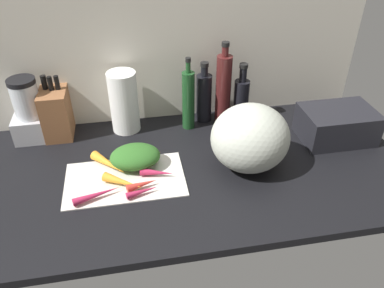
{
  "coord_description": "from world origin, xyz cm",
  "views": [
    {
      "loc": [
        -13.75,
        -108.72,
        86.2
      ],
      "look_at": [
        5.55,
        -3.11,
        11.7
      ],
      "focal_mm": 35.79,
      "sensor_mm": 36.0,
      "label": 1
    }
  ],
  "objects_px": {
    "carrot_3": "(109,164)",
    "blender_appliance": "(30,113)",
    "paper_towel_roll": "(124,102)",
    "dish_rack": "(337,124)",
    "bottle_0": "(188,100)",
    "carrot_4": "(142,184)",
    "carrot_2": "(140,159)",
    "carrot_1": "(123,182)",
    "bottle_2": "(223,89)",
    "carrot_6": "(97,195)",
    "knife_block": "(57,112)",
    "winter_squash": "(250,138)",
    "bottle_3": "(241,99)",
    "carrot_0": "(142,191)",
    "bottle_1": "(204,97)",
    "cutting_board": "(125,179)",
    "carrot_5": "(157,173)"
  },
  "relations": [
    {
      "from": "carrot_3",
      "to": "blender_appliance",
      "type": "distance_m",
      "value": 0.41
    },
    {
      "from": "paper_towel_roll",
      "to": "dish_rack",
      "type": "xyz_separation_m",
      "value": [
        0.82,
        -0.22,
        -0.06
      ]
    },
    {
      "from": "bottle_0",
      "to": "carrot_4",
      "type": "bearing_deg",
      "value": -121.27
    },
    {
      "from": "paper_towel_roll",
      "to": "carrot_2",
      "type": "bearing_deg",
      "value": -81.06
    },
    {
      "from": "carrot_1",
      "to": "bottle_2",
      "type": "relative_size",
      "value": 0.41
    },
    {
      "from": "carrot_3",
      "to": "carrot_6",
      "type": "distance_m",
      "value": 0.16
    },
    {
      "from": "bottle_2",
      "to": "knife_block",
      "type": "bearing_deg",
      "value": 177.9
    },
    {
      "from": "carrot_6",
      "to": "winter_squash",
      "type": "height_order",
      "value": "winter_squash"
    },
    {
      "from": "winter_squash",
      "to": "knife_block",
      "type": "distance_m",
      "value": 0.77
    },
    {
      "from": "carrot_6",
      "to": "bottle_2",
      "type": "bearing_deg",
      "value": 38.14
    },
    {
      "from": "knife_block",
      "to": "bottle_3",
      "type": "height_order",
      "value": "bottle_3"
    },
    {
      "from": "carrot_6",
      "to": "blender_appliance",
      "type": "bearing_deg",
      "value": 120.96
    },
    {
      "from": "knife_block",
      "to": "carrot_0",
      "type": "bearing_deg",
      "value": -55.6
    },
    {
      "from": "carrot_1",
      "to": "blender_appliance",
      "type": "distance_m",
      "value": 0.52
    },
    {
      "from": "bottle_0",
      "to": "bottle_1",
      "type": "relative_size",
      "value": 1.17
    },
    {
      "from": "carrot_4",
      "to": "paper_towel_roll",
      "type": "distance_m",
      "value": 0.41
    },
    {
      "from": "carrot_2",
      "to": "dish_rack",
      "type": "bearing_deg",
      "value": 2.0
    },
    {
      "from": "bottle_2",
      "to": "cutting_board",
      "type": "bearing_deg",
      "value": -142.91
    },
    {
      "from": "blender_appliance",
      "to": "paper_towel_roll",
      "type": "xyz_separation_m",
      "value": [
        0.37,
        -0.01,
        0.02
      ]
    },
    {
      "from": "knife_block",
      "to": "bottle_0",
      "type": "bearing_deg",
      "value": -4.72
    },
    {
      "from": "bottle_3",
      "to": "carrot_0",
      "type": "bearing_deg",
      "value": -137.63
    },
    {
      "from": "carrot_1",
      "to": "carrot_5",
      "type": "xyz_separation_m",
      "value": [
        0.12,
        0.03,
        -0.0
      ]
    },
    {
      "from": "bottle_0",
      "to": "dish_rack",
      "type": "distance_m",
      "value": 0.6
    },
    {
      "from": "carrot_6",
      "to": "cutting_board",
      "type": "bearing_deg",
      "value": 42.62
    },
    {
      "from": "cutting_board",
      "to": "dish_rack",
      "type": "relative_size",
      "value": 1.47
    },
    {
      "from": "carrot_1",
      "to": "carrot_3",
      "type": "relative_size",
      "value": 0.89
    },
    {
      "from": "carrot_3",
      "to": "knife_block",
      "type": "relative_size",
      "value": 0.65
    },
    {
      "from": "carrot_4",
      "to": "bottle_0",
      "type": "relative_size",
      "value": 0.34
    },
    {
      "from": "carrot_2",
      "to": "paper_towel_roll",
      "type": "relative_size",
      "value": 0.67
    },
    {
      "from": "carrot_2",
      "to": "bottle_1",
      "type": "bearing_deg",
      "value": 41.95
    },
    {
      "from": "carrot_2",
      "to": "bottle_3",
      "type": "bearing_deg",
      "value": 27.36
    },
    {
      "from": "cutting_board",
      "to": "bottle_2",
      "type": "xyz_separation_m",
      "value": [
        0.43,
        0.32,
        0.15
      ]
    },
    {
      "from": "carrot_1",
      "to": "winter_squash",
      "type": "bearing_deg",
      "value": 5.25
    },
    {
      "from": "carrot_2",
      "to": "bottle_2",
      "type": "bearing_deg",
      "value": 32.6
    },
    {
      "from": "carrot_1",
      "to": "winter_squash",
      "type": "xyz_separation_m",
      "value": [
        0.45,
        0.04,
        0.1
      ]
    },
    {
      "from": "carrot_6",
      "to": "blender_appliance",
      "type": "xyz_separation_m",
      "value": [
        -0.25,
        0.42,
        0.09
      ]
    },
    {
      "from": "paper_towel_roll",
      "to": "bottle_3",
      "type": "height_order",
      "value": "bottle_3"
    },
    {
      "from": "carrot_6",
      "to": "carrot_2",
      "type": "bearing_deg",
      "value": 48.75
    },
    {
      "from": "carrot_0",
      "to": "bottle_0",
      "type": "height_order",
      "value": "bottle_0"
    },
    {
      "from": "blender_appliance",
      "to": "bottle_1",
      "type": "relative_size",
      "value": 0.97
    },
    {
      "from": "carrot_1",
      "to": "carrot_0",
      "type": "bearing_deg",
      "value": -40.53
    },
    {
      "from": "carrot_6",
      "to": "bottle_0",
      "type": "height_order",
      "value": "bottle_0"
    },
    {
      "from": "bottle_2",
      "to": "bottle_3",
      "type": "bearing_deg",
      "value": -3.12
    },
    {
      "from": "dish_rack",
      "to": "bottle_0",
      "type": "bearing_deg",
      "value": 161.44
    },
    {
      "from": "blender_appliance",
      "to": "paper_towel_roll",
      "type": "bearing_deg",
      "value": -0.99
    },
    {
      "from": "carrot_0",
      "to": "winter_squash",
      "type": "xyz_separation_m",
      "value": [
        0.39,
        0.09,
        0.1
      ]
    },
    {
      "from": "carrot_0",
      "to": "knife_block",
      "type": "relative_size",
      "value": 0.43
    },
    {
      "from": "carrot_1",
      "to": "bottle_1",
      "type": "xyz_separation_m",
      "value": [
        0.36,
        0.39,
        0.09
      ]
    },
    {
      "from": "carrot_4",
      "to": "knife_block",
      "type": "height_order",
      "value": "knife_block"
    },
    {
      "from": "bottle_1",
      "to": "bottle_2",
      "type": "bearing_deg",
      "value": -20.9
    }
  ]
}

